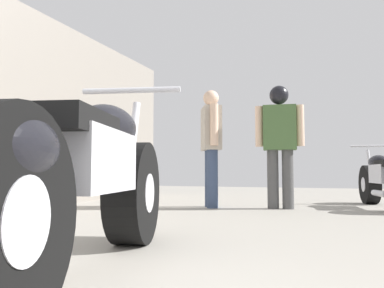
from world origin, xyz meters
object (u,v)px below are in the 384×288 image
at_px(motorcycle_maroon_cruiser, 87,181).
at_px(motorcycle_black_naked, 384,180).
at_px(mechanic_in_blue, 211,141).
at_px(mechanic_with_helmet, 280,134).

height_order(motorcycle_maroon_cruiser, motorcycle_black_naked, motorcycle_maroon_cruiser).
relative_size(motorcycle_maroon_cruiser, motorcycle_black_naked, 1.15).
distance_m(motorcycle_black_naked, mechanic_in_blue, 2.47).
distance_m(motorcycle_maroon_cruiser, mechanic_with_helmet, 3.90).
relative_size(motorcycle_black_naked, mechanic_in_blue, 1.18).
distance_m(motorcycle_maroon_cruiser, motorcycle_black_naked, 4.80).
height_order(motorcycle_maroon_cruiser, mechanic_with_helmet, mechanic_with_helmet).
distance_m(motorcycle_black_naked, mechanic_with_helmet, 1.61).
relative_size(mechanic_in_blue, mechanic_with_helmet, 0.99).
xyz_separation_m(motorcycle_black_naked, mechanic_in_blue, (-2.26, -0.83, 0.56)).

